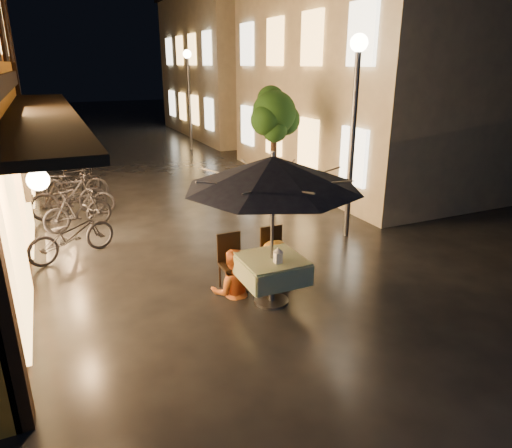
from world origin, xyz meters
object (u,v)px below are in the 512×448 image
patio_umbrella (273,172)px  table_lantern (278,255)px  cafe_table (272,269)px  person_orange (232,251)px  person_yellow (276,242)px  bicycle_0 (71,235)px  streetlamp_near (355,102)px

patio_umbrella → table_lantern: size_ratio=10.82×
cafe_table → patio_umbrella: size_ratio=0.37×
person_orange → person_yellow: 0.80m
person_orange → person_yellow: person_yellow is taller
patio_umbrella → person_yellow: size_ratio=1.73×
person_yellow → bicycle_0: 4.17m
person_yellow → patio_umbrella: bearing=46.9°
person_orange → patio_umbrella: bearing=145.5°
streetlamp_near → person_yellow: bearing=-149.3°
streetlamp_near → person_orange: size_ratio=2.73×
person_orange → bicycle_0: bearing=-34.0°
streetlamp_near → cafe_table: bearing=-144.5°
person_yellow → table_lantern: bearing=54.7°
cafe_table → bicycle_0: 4.30m
patio_umbrella → bicycle_0: patio_umbrella is taller
streetlamp_near → person_yellow: (-2.54, -1.51, -2.13)m
cafe_table → bicycle_0: size_ratio=0.55×
bicycle_0 → streetlamp_near: bearing=-126.5°
patio_umbrella → bicycle_0: size_ratio=1.50×
table_lantern → person_orange: 0.89m
cafe_table → table_lantern: bearing=-90.0°
streetlamp_near → patio_umbrella: (-2.89, -2.06, -0.77)m
cafe_table → table_lantern: size_ratio=3.96×
person_yellow → person_orange: bearing=-10.1°
cafe_table → person_yellow: (0.35, 0.55, 0.20)m
bicycle_0 → table_lantern: bearing=-165.7°
patio_umbrella → person_orange: size_ratio=1.75×
patio_umbrella → person_yellow: bearing=57.8°
streetlamp_near → bicycle_0: streetlamp_near is taller
streetlamp_near → cafe_table: streetlamp_near is taller
patio_umbrella → table_lantern: bearing=-90.0°
table_lantern → person_yellow: person_yellow is taller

